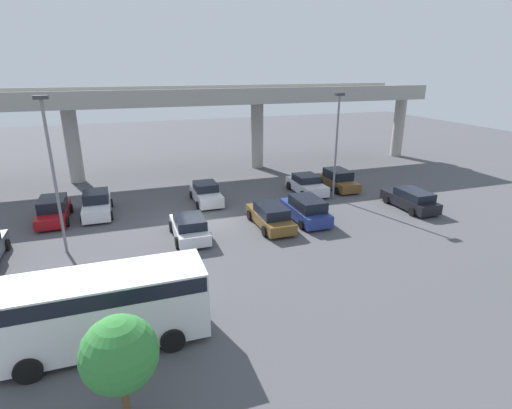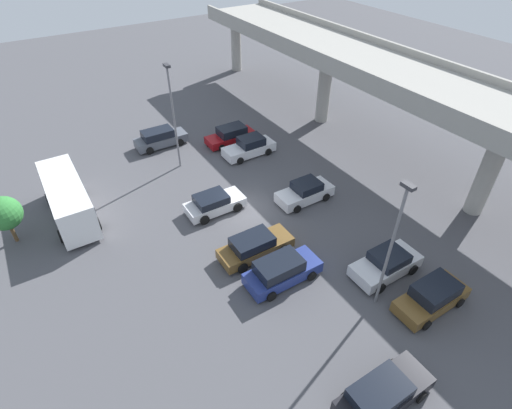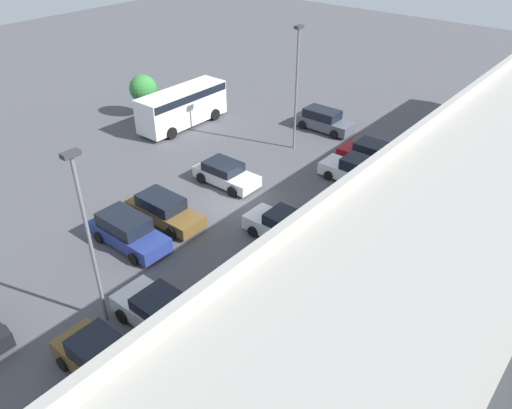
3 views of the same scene
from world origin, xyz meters
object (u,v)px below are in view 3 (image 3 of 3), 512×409
Objects in this scene: parked_car_4 at (284,227)px; lamp_post_mid_lot at (87,230)px; shuttle_bus at (182,105)px; parked_car_6 at (128,231)px; parked_car_1 at (373,155)px; parked_car_3 at (226,174)px; parked_car_0 at (324,120)px; parked_car_8 at (103,360)px; tree_front_left at (143,89)px; parked_car_7 at (160,312)px; lamp_post_near_aisle at (297,81)px; parked_car_5 at (164,210)px; parked_car_2 at (357,171)px.

parked_car_4 is 0.53× the size of lamp_post_mid_lot.
parked_car_6 is at bearing -144.18° from shuttle_bus.
parked_car_1 is 1.07× the size of parked_car_3.
parked_car_0 is 26.06m from parked_car_8.
parked_car_3 is 0.92× the size of parked_car_6.
lamp_post_mid_lot reaches higher than parked_car_0.
parked_car_0 is 1.04× the size of parked_car_8.
tree_front_left is at bearing -134.36° from lamp_post_mid_lot.
parked_car_3 is 0.97× the size of parked_car_7.
tree_front_left is (0.67, -3.83, 0.62)m from shuttle_bus.
parked_car_1 is 0.60× the size of shuttle_bus.
parked_car_3 is at bearing -65.50° from parked_car_8.
lamp_post_near_aisle is at bearing -76.64° from shuttle_bus.
lamp_post_near_aisle reaches higher than parked_car_5.
parked_car_4 is at bearing 166.21° from lamp_post_mid_lot.
parked_car_4 is 1.26× the size of tree_front_left.
parked_car_7 is (10.94, 6.13, 0.02)m from parked_car_3.
tree_front_left is (2.88, -13.13, -2.70)m from lamp_post_near_aisle.
parked_car_1 reaches higher than parked_car_3.
tree_front_left is (-16.47, -16.84, -2.45)m from lamp_post_mid_lot.
parked_car_4 is 0.97× the size of parked_car_8.
parked_car_3 is at bearing -118.35° from shuttle_bus.
parked_car_2 is 0.53× the size of lamp_post_near_aisle.
parked_car_6 is (8.09, 0.36, 0.10)m from parked_car_3.
parked_car_5 is (13.71, -5.88, -0.02)m from parked_car_1.
lamp_post_near_aisle is (-9.49, -6.13, 4.33)m from parked_car_4.
lamp_post_near_aisle is at bearing -73.91° from parked_car_8.
lamp_post_mid_lot reaches higher than parked_car_7.
tree_front_left is at bearing 161.94° from parked_car_3.
parked_car_8 is 0.58× the size of shuttle_bus.
lamp_post_mid_lot is (17.82, -2.33, 4.06)m from parked_car_2.
parked_car_2 is at bearing -87.44° from shuttle_bus.
parked_car_1 is 1.33× the size of tree_front_left.
parked_car_2 is 19.28m from tree_front_left.
parked_car_8 is (11.67, -0.02, 0.05)m from parked_car_4.
parked_car_0 is 0.61× the size of shuttle_bus.
parked_car_3 is at bearing 71.94° from tree_front_left.
parked_car_7 is at bearing -84.71° from parked_car_8.
parked_car_2 is 0.99× the size of parked_car_6.
lamp_post_mid_lot reaches higher than parked_car_8.
parked_car_2 is 0.57× the size of lamp_post_mid_lot.
tree_front_left is at bearing -38.60° from parked_car_7.
parked_car_3 is at bearing 91.56° from parked_car_5.
parked_car_6 is at bearing 70.94° from parked_car_1.
parked_car_5 is 10.74m from parked_car_8.
shuttle_bus is 2.21× the size of tree_front_left.
lamp_post_mid_lot reaches higher than shuttle_bus.
parked_car_7 is 19.40m from lamp_post_near_aisle.
lamp_post_near_aisle reaches higher than parked_car_8.
parked_car_3 is 13.57m from tree_front_left.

